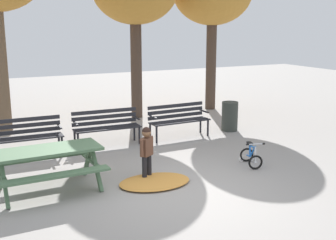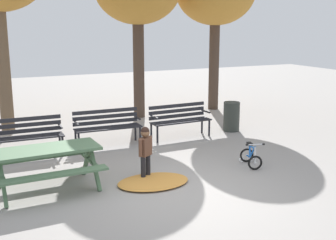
{
  "view_description": "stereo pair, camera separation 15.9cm",
  "coord_description": "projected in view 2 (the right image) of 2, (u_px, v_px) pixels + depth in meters",
  "views": [
    {
      "loc": [
        -3.34,
        -6.33,
        2.91
      ],
      "look_at": [
        0.73,
        1.88,
        0.85
      ],
      "focal_mm": 46.69,
      "sensor_mm": 36.0,
      "label": 1
    },
    {
      "loc": [
        -3.2,
        -6.4,
        2.91
      ],
      "look_at": [
        0.73,
        1.88,
        0.85
      ],
      "focal_mm": 46.69,
      "sensor_mm": 36.0,
      "label": 2
    }
  ],
  "objects": [
    {
      "name": "park_bench_right",
      "position": [
        179.0,
        118.0,
        11.19
      ],
      "size": [
        1.61,
        0.51,
        0.85
      ],
      "color": "#232328",
      "rests_on": "ground"
    },
    {
      "name": "leaf_pile",
      "position": [
        153.0,
        182.0,
        8.05
      ],
      "size": [
        1.39,
        1.0,
        0.07
      ],
      "primitive_type": "ellipsoid",
      "rotation": [
        0.0,
        0.0,
        3.1
      ],
      "color": "#C68438",
      "rests_on": "ground"
    },
    {
      "name": "child_standing",
      "position": [
        145.0,
        149.0,
        8.16
      ],
      "size": [
        0.34,
        0.27,
        1.01
      ],
      "color": "black",
      "rests_on": "ground"
    },
    {
      "name": "picnic_table",
      "position": [
        47.0,
        158.0,
        7.63
      ],
      "size": [
        1.84,
        1.39,
        0.79
      ],
      "color": "#4C6B4C",
      "rests_on": "ground"
    },
    {
      "name": "kids_bicycle",
      "position": [
        251.0,
        156.0,
        9.0
      ],
      "size": [
        0.49,
        0.62,
        0.54
      ],
      "color": "black",
      "rests_on": "ground"
    },
    {
      "name": "park_bench_far_left",
      "position": [
        26.0,
        133.0,
        9.62
      ],
      "size": [
        1.61,
        0.5,
        0.85
      ],
      "color": "#232328",
      "rests_on": "ground"
    },
    {
      "name": "trash_bin",
      "position": [
        231.0,
        116.0,
        11.89
      ],
      "size": [
        0.44,
        0.44,
        0.79
      ],
      "primitive_type": "cylinder",
      "color": "#2D332D",
      "rests_on": "ground"
    },
    {
      "name": "ground",
      "position": [
        177.0,
        193.0,
        7.62
      ],
      "size": [
        36.0,
        36.0,
        0.0
      ],
      "primitive_type": "plane",
      "color": "gray"
    },
    {
      "name": "park_bench_left",
      "position": [
        107.0,
        124.0,
        10.5
      ],
      "size": [
        1.62,
        0.52,
        0.85
      ],
      "color": "#232328",
      "rests_on": "ground"
    }
  ]
}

